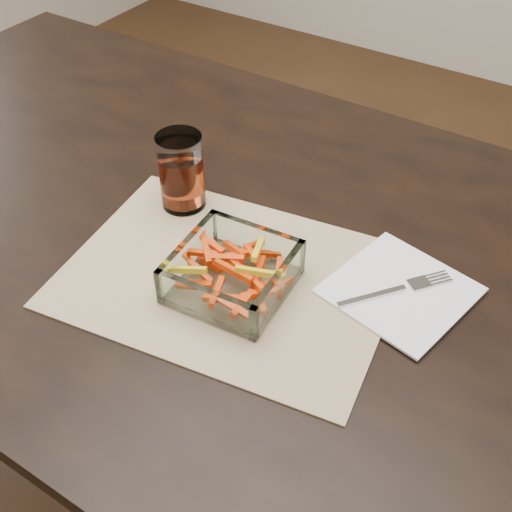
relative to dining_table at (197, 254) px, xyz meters
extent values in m
plane|color=#331E0F|center=(0.00, 0.00, -0.66)|extent=(4.50, 4.50, 0.00)
cube|color=black|center=(0.00, 0.00, 0.07)|extent=(1.60, 0.90, 0.03)
cylinder|color=black|center=(-0.72, 0.37, -0.30)|extent=(0.06, 0.06, 0.72)
cube|color=tan|center=(0.13, -0.09, 0.09)|extent=(0.49, 0.39, 0.00)
cube|color=white|center=(0.15, -0.11, 0.10)|extent=(0.16, 0.16, 0.01)
cube|color=white|center=(0.14, -0.04, 0.12)|extent=(0.15, 0.02, 0.06)
cube|color=white|center=(0.15, -0.18, 0.12)|extent=(0.15, 0.02, 0.06)
cube|color=white|center=(0.08, -0.11, 0.12)|extent=(0.02, 0.15, 0.06)
cube|color=white|center=(0.22, -0.10, 0.12)|extent=(0.02, 0.15, 0.06)
cylinder|color=white|center=(-0.02, 0.01, 0.15)|extent=(0.07, 0.07, 0.12)
cylinder|color=#B13B19|center=(-0.02, 0.01, 0.14)|extent=(0.06, 0.06, 0.08)
cube|color=white|center=(0.34, 0.01, 0.09)|extent=(0.20, 0.20, 0.00)
cube|color=silver|center=(0.32, -0.02, 0.10)|extent=(0.07, 0.09, 0.00)
cube|color=silver|center=(0.36, 0.03, 0.10)|extent=(0.04, 0.04, 0.00)
cube|color=silver|center=(0.37, 0.06, 0.10)|extent=(0.02, 0.03, 0.00)
cube|color=silver|center=(0.38, 0.06, 0.10)|extent=(0.02, 0.03, 0.00)
cube|color=silver|center=(0.38, 0.06, 0.10)|extent=(0.02, 0.03, 0.00)
cube|color=silver|center=(0.39, 0.05, 0.10)|extent=(0.02, 0.03, 0.00)
camera|label=1|loc=(0.51, -0.61, 0.71)|focal=45.00mm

